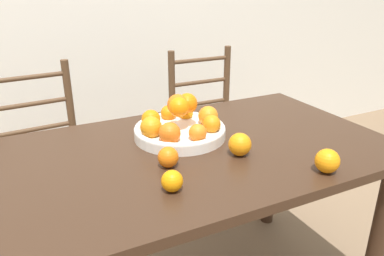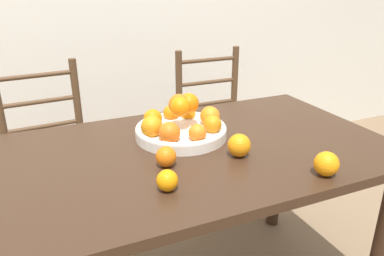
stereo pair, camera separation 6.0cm
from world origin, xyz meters
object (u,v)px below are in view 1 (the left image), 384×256
object	(u,v)px
orange_loose_2	(240,144)
chair_left	(45,164)
orange_loose_1	(172,181)
fruit_bowl	(180,126)
orange_loose_0	(168,157)
orange_loose_3	(327,161)
chair_right	(210,132)

from	to	relation	value
orange_loose_2	chair_left	bearing A→B (deg)	125.40
orange_loose_1	chair_left	world-z (taller)	chair_left
fruit_bowl	orange_loose_1	bearing A→B (deg)	-117.84
fruit_bowl	orange_loose_1	distance (m)	0.40
orange_loose_0	orange_loose_1	bearing A→B (deg)	-108.71
orange_loose_0	orange_loose_2	distance (m)	0.26
orange_loose_1	chair_left	size ratio (longest dim) A/B	0.07
orange_loose_3	chair_right	size ratio (longest dim) A/B	0.08
orange_loose_1	orange_loose_2	size ratio (longest dim) A/B	0.80
orange_loose_2	chair_right	distance (m)	0.98
orange_loose_0	orange_loose_2	xyz separation A→B (m)	(0.26, -0.03, 0.01)
orange_loose_3	orange_loose_1	bearing A→B (deg)	166.80
orange_loose_0	chair_left	xyz separation A→B (m)	(-0.34, 0.82, -0.33)
orange_loose_1	chair_left	bearing A→B (deg)	106.87
orange_loose_0	orange_loose_1	distance (m)	0.15
fruit_bowl	orange_loose_0	distance (m)	0.25
orange_loose_2	chair_right	world-z (taller)	chair_right
orange_loose_0	orange_loose_3	xyz separation A→B (m)	(0.44, -0.26, 0.00)
fruit_bowl	orange_loose_3	xyz separation A→B (m)	(0.31, -0.47, -0.01)
fruit_bowl	orange_loose_0	bearing A→B (deg)	-123.41
orange_loose_2	orange_loose_3	world-z (taller)	orange_loose_2
chair_right	fruit_bowl	bearing A→B (deg)	-127.73
orange_loose_2	chair_right	xyz separation A→B (m)	(0.36, 0.85, -0.33)
orange_loose_1	orange_loose_3	xyz separation A→B (m)	(0.49, -0.12, 0.01)
orange_loose_2	orange_loose_3	xyz separation A→B (m)	(0.18, -0.23, -0.00)
orange_loose_1	orange_loose_2	world-z (taller)	orange_loose_2
orange_loose_2	orange_loose_3	distance (m)	0.29
orange_loose_1	chair_left	xyz separation A→B (m)	(-0.29, 0.96, -0.32)
orange_loose_2	chair_left	xyz separation A→B (m)	(-0.60, 0.85, -0.33)
orange_loose_1	orange_loose_2	bearing A→B (deg)	20.35
fruit_bowl	orange_loose_3	world-z (taller)	fruit_bowl
orange_loose_3	chair_left	world-z (taller)	chair_left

